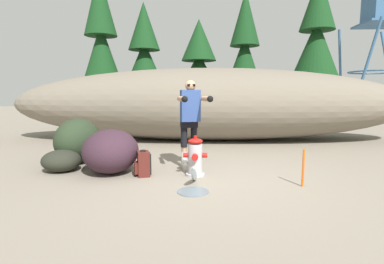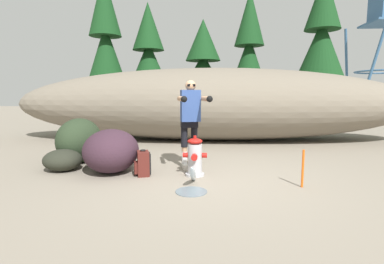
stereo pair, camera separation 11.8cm
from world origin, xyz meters
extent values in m
cube|color=gray|center=(0.00, 0.00, -0.02)|extent=(56.00, 56.00, 0.04)
ellipsoid|color=#756B5B|center=(0.00, 4.48, 1.13)|extent=(12.59, 3.20, 2.26)
cylinder|color=#B2B2B7|center=(-0.26, 0.22, 0.02)|extent=(0.34, 0.34, 0.04)
cylinder|color=#B2B2B7|center=(-0.26, 0.22, 0.31)|extent=(0.25, 0.25, 0.54)
ellipsoid|color=red|center=(-0.26, 0.22, 0.63)|extent=(0.27, 0.27, 0.10)
cylinder|color=red|center=(-0.26, 0.22, 0.70)|extent=(0.06, 0.06, 0.05)
cylinder|color=red|center=(-0.43, 0.22, 0.37)|extent=(0.09, 0.09, 0.09)
cylinder|color=red|center=(-0.09, 0.22, 0.37)|extent=(0.09, 0.09, 0.09)
cylinder|color=red|center=(-0.26, 0.05, 0.37)|extent=(0.11, 0.09, 0.11)
ellipsoid|color=silver|center=(-0.26, -0.32, 0.16)|extent=(0.10, 0.78, 0.50)
cylinder|color=slate|center=(-0.26, -0.68, 0.01)|extent=(0.48, 0.48, 0.01)
cube|color=beige|center=(-0.30, 0.77, 0.04)|extent=(0.16, 0.28, 0.09)
cylinder|color=white|center=(-0.31, 0.83, 0.21)|extent=(0.10, 0.10, 0.24)
cylinder|color=tan|center=(-0.31, 0.83, 0.37)|extent=(0.10, 0.10, 0.09)
cylinder|color=black|center=(-0.31, 0.83, 0.63)|extent=(0.13, 0.13, 0.42)
cube|color=beige|center=(-0.49, 0.72, 0.04)|extent=(0.16, 0.28, 0.09)
cylinder|color=white|center=(-0.51, 0.78, 0.21)|extent=(0.10, 0.10, 0.24)
cylinder|color=tan|center=(-0.51, 0.78, 0.37)|extent=(0.10, 0.10, 0.09)
cylinder|color=black|center=(-0.51, 0.78, 0.63)|extent=(0.13, 0.13, 0.42)
cube|color=black|center=(-0.41, 0.80, 0.89)|extent=(0.36, 0.27, 0.16)
cube|color=#2D4784|center=(-0.38, 0.67, 1.23)|extent=(0.41, 0.32, 0.60)
cube|color=black|center=(-0.43, 0.87, 1.26)|extent=(0.31, 0.22, 0.40)
sphere|color=tan|center=(-0.37, 0.65, 1.61)|extent=(0.20, 0.20, 0.20)
cube|color=black|center=(-0.35, 0.57, 1.62)|extent=(0.15, 0.06, 0.04)
cylinder|color=tan|center=(-0.07, 0.37, 1.37)|extent=(0.23, 0.58, 0.09)
sphere|color=black|center=(-0.01, 0.11, 1.37)|extent=(0.11, 0.11, 0.11)
cylinder|color=tan|center=(-0.50, 0.26, 1.37)|extent=(0.23, 0.58, 0.09)
sphere|color=black|center=(-0.43, 0.00, 1.37)|extent=(0.11, 0.11, 0.11)
cube|color=#511E19|center=(-1.19, 0.16, 0.22)|extent=(0.28, 0.35, 0.44)
cube|color=#511E19|center=(-1.31, 0.13, 0.15)|extent=(0.12, 0.22, 0.20)
torus|color=black|center=(-1.19, 0.16, 0.46)|extent=(0.10, 0.10, 0.02)
cube|color=black|center=(-1.06, 0.12, 0.22)|extent=(0.04, 0.06, 0.37)
cube|color=black|center=(-1.10, 0.28, 0.22)|extent=(0.04, 0.06, 0.37)
ellipsoid|color=#36222D|center=(-1.84, 0.37, 0.40)|extent=(1.23, 1.40, 0.81)
ellipsoid|color=#263421|center=(-2.79, 1.10, 0.47)|extent=(0.97, 1.22, 0.94)
ellipsoid|color=#282A20|center=(-2.80, 0.39, 0.21)|extent=(0.74, 0.68, 0.41)
cylinder|color=#47331E|center=(-4.80, 8.50, 0.60)|extent=(0.27, 0.27, 1.19)
cone|color=#143D19|center=(-4.80, 8.50, 2.89)|extent=(2.22, 2.22, 3.40)
cone|color=#143D19|center=(-4.80, 8.50, 5.43)|extent=(1.44, 1.44, 2.83)
cylinder|color=#47331E|center=(-3.04, 9.41, 0.65)|extent=(0.28, 0.28, 1.30)
cone|color=#143D19|center=(-3.04, 9.41, 2.63)|extent=(2.31, 2.31, 2.66)
cone|color=#143D19|center=(-3.04, 9.41, 4.63)|extent=(1.50, 1.50, 2.22)
cylinder|color=#47331E|center=(-0.46, 10.44, 0.53)|extent=(0.33, 0.33, 1.06)
cone|color=#143D19|center=(-0.46, 10.44, 2.29)|extent=(2.73, 2.73, 2.47)
cone|color=#143D19|center=(-0.46, 10.44, 4.14)|extent=(1.77, 1.77, 2.06)
cylinder|color=#47331E|center=(1.90, 10.93, 0.55)|extent=(0.28, 0.28, 1.10)
cone|color=#143D19|center=(1.90, 10.93, 2.79)|extent=(2.35, 2.35, 3.37)
cone|color=#143D19|center=(1.90, 10.93, 5.31)|extent=(1.53, 1.53, 2.81)
cylinder|color=#47331E|center=(5.07, 9.59, 0.88)|extent=(0.30, 0.30, 1.76)
cone|color=#143D19|center=(5.07, 9.59, 3.33)|extent=(2.49, 2.49, 3.15)
cone|color=#143D19|center=(5.07, 9.59, 5.69)|extent=(1.62, 1.62, 2.62)
cylinder|color=#386089|center=(8.89, 15.62, 2.78)|extent=(1.10, 1.10, 5.59)
cylinder|color=#386089|center=(8.89, 12.49, 2.78)|extent=(1.10, 1.10, 5.59)
cylinder|color=#E55914|center=(1.46, -0.33, 0.30)|extent=(0.04, 0.04, 0.60)
camera|label=1|loc=(-0.07, -4.96, 1.47)|focal=27.70mm
camera|label=2|loc=(0.04, -4.95, 1.47)|focal=27.70mm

